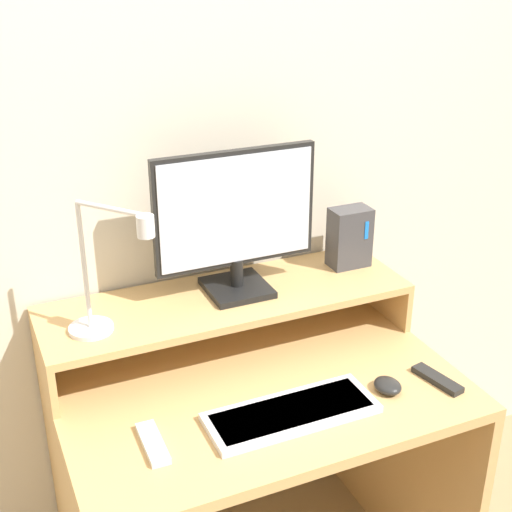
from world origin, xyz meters
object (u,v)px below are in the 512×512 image
keyboard (292,413)px  mouse (388,385)px  desk_lamp (105,284)px  remote_secondary (437,379)px  router_dock (349,237)px  monitor (236,219)px  remote_control (153,443)px

keyboard → mouse: size_ratio=5.30×
desk_lamp → remote_secondary: 0.88m
desk_lamp → router_dock: desk_lamp is taller
router_dock → remote_secondary: router_dock is taller
mouse → remote_secondary: size_ratio=0.52×
desk_lamp → router_dock: (0.75, 0.12, -0.06)m
monitor → mouse: size_ratio=5.74×
desk_lamp → remote_control: (0.02, -0.26, -0.29)m
router_dock → remote_secondary: size_ratio=1.19×
monitor → router_dock: 0.39m
router_dock → mouse: 0.49m
desk_lamp → remote_secondary: (0.77, -0.31, -0.29)m
monitor → remote_control: size_ratio=3.00×
router_dock → desk_lamp: bearing=-170.8°
monitor → mouse: (0.25, -0.40, -0.35)m
router_dock → monitor: bearing=-176.9°
keyboard → monitor: bearing=86.9°
remote_control → remote_secondary: size_ratio=1.00×
monitor → remote_secondary: monitor is taller
keyboard → remote_control: (-0.34, 0.03, -0.00)m
mouse → remote_control: mouse is taller
remote_control → router_dock: bearing=27.9°
monitor → router_dock: monitor is taller
desk_lamp → router_dock: size_ratio=1.94×
mouse → remote_secondary: 0.14m
keyboard → remote_control: bearing=175.2°
remote_control → remote_secondary: 0.75m
desk_lamp → remote_secondary: bearing=-22.3°
router_dock → mouse: (-0.12, -0.42, -0.22)m
mouse → remote_secondary: bearing=-8.0°
remote_control → monitor: bearing=45.6°
mouse → keyboard: bearing=179.1°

